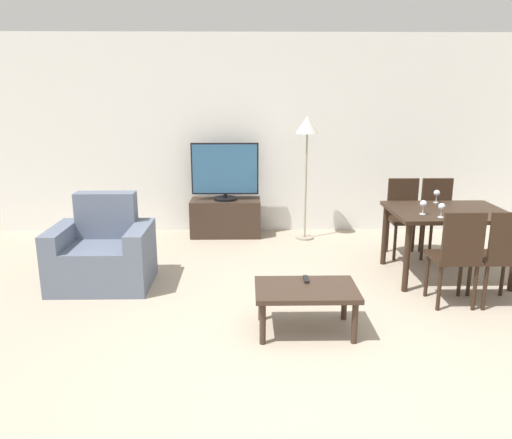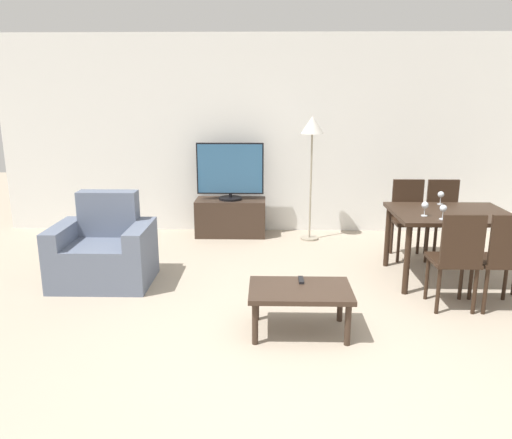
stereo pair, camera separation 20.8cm
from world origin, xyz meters
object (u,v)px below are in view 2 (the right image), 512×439
Objects in this scene: dining_chair_far_left at (409,214)px; wine_glass_center at (441,195)px; dining_chair_near_right at (504,256)px; dining_chair_far at (444,215)px; floor_lamp at (312,135)px; armchair at (104,253)px; coffee_table at (300,294)px; remote_primary at (301,280)px; wine_glass_left at (425,206)px; dining_table at (451,220)px; dining_chair_near at (456,256)px; wine_glass_right at (443,209)px; tv at (230,172)px; tv_stand at (231,217)px.

dining_chair_far_left is 6.31× the size of wine_glass_center.
dining_chair_far is at bearing 90.00° from dining_chair_near_right.
wine_glass_center is at bearing -40.00° from floor_lamp.
coffee_table is at bearing -29.03° from armchair.
armchair is at bearing 154.81° from remote_primary.
remote_primary is at bearing -144.85° from wine_glass_left.
dining_chair_far_left reaches higher than wine_glass_left.
dining_chair_far_left reaches higher than dining_table.
dining_table is at bearing -47.77° from floor_lamp.
coffee_table is 0.91× the size of dining_chair_near.
tv is at bearing 138.34° from wine_glass_right.
dining_chair_near is at bearing -100.45° from wine_glass_center.
wine_glass_left is at bearing -97.55° from dining_chair_far_left.
dining_chair_near is 0.56× the size of floor_lamp.
floor_lamp is (-1.53, 0.68, 0.88)m from dining_chair_far.
armchair is 1.06× the size of dining_chair_near_right.
remote_primary is 1.03× the size of wine_glass_center.
tv is at bearing 145.73° from dining_table.
dining_chair_far and dining_chair_near_right have the same top height.
dining_chair_far_left reaches higher than remote_primary.
dining_chair_far_left is 1.14m from wine_glass_right.
armchair is 1.06× the size of dining_chair_near.
wine_glass_center is 0.70m from wine_glass_right.
dining_chair_far is (3.80, 0.93, 0.20)m from armchair.
tv reaches higher than dining_chair_far.
wine_glass_left reaches higher than dining_table.
remote_primary is 1.62m from wine_glass_left.
dining_table is at bearing -74.97° from dining_chair_far_left.
dining_chair_near reaches higher than tv_stand.
dining_table is 0.40m from wine_glass_center.
wine_glass_left is at bearing 102.23° from dining_chair_near.
dining_chair_near_right reaches higher than coffee_table.
floor_lamp is at bearing 120.99° from wine_glass_left.
dining_chair_near_right is 2.85m from floor_lamp.
wine_glass_center is at bearing 90.14° from dining_table.
armchair and dining_chair_far have the same top height.
coffee_table is at bearing -147.11° from wine_glass_right.
dining_chair_near_right is at bearing -74.97° from dining_table.
wine_glass_left is at bearing 132.75° from dining_chair_near_right.
dining_chair_far_left is at bearing -31.51° from floor_lamp.
coffee_table is 0.91× the size of dining_chair_near_right.
armchair reaches higher than coffee_table.
dining_chair_far_left is 2.33m from remote_primary.
wine_glass_left is at bearing 35.15° from remote_primary.
dining_chair_near_right is (3.80, -0.62, 0.20)m from armchair.
coffee_table is 5.72× the size of wine_glass_right.
dining_chair_far is 0.57m from wine_glass_center.
dining_table is at bearing 74.97° from dining_chair_near.
dining_chair_near_right is 0.69m from wine_glass_right.
dining_chair_far_left is at bearing 90.00° from dining_chair_near.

